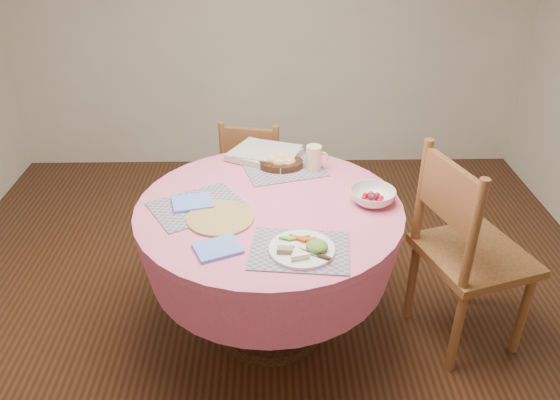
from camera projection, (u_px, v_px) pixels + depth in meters
The scene contains 15 objects.
ground at pixel (271, 327), 2.89m from camera, with size 4.00×4.00×0.00m, color #331C0F.
dining_table at pixel (270, 240), 2.61m from camera, with size 1.24×1.24×0.75m.
chair_right at pixel (465, 249), 2.57m from camera, with size 0.59×0.60×1.05m.
chair_back at pixel (255, 177), 3.41m from camera, with size 0.46×0.44×0.85m.
placemat_front at pixel (300, 250), 2.21m from camera, with size 0.40×0.30×0.01m, color #167F74.
placemat_left at pixel (198, 206), 2.51m from camera, with size 0.40×0.30×0.01m, color #167F74.
placemat_back at pixel (284, 168), 2.84m from camera, with size 0.40×0.30×0.01m, color #167F74.
wicker_trivet at pixel (220, 218), 2.41m from camera, with size 0.30×0.30×0.01m, color olive.
napkin_near at pixel (218, 248), 2.21m from camera, with size 0.18×0.14×0.01m, color #5F86F5.
napkin_far at pixel (192, 203), 2.51m from camera, with size 0.18×0.14×0.01m, color #5F86F5.
dinner_plate at pixel (304, 248), 2.19m from camera, with size 0.27×0.27×0.05m.
bread_bowl at pixel (281, 161), 2.83m from camera, with size 0.23×0.23×0.08m.
latte_mug at pixel (314, 158), 2.79m from camera, with size 0.12×0.08×0.13m.
fruit_bowl at pixel (373, 196), 2.53m from camera, with size 0.25×0.25×0.07m.
newspaper_stack at pixel (265, 154), 2.93m from camera, with size 0.43×0.40×0.04m.
Camera 1 is at (0.01, -2.16, 2.04)m, focal length 35.00 mm.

